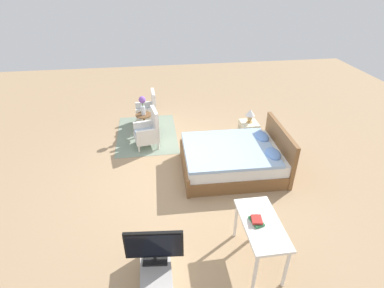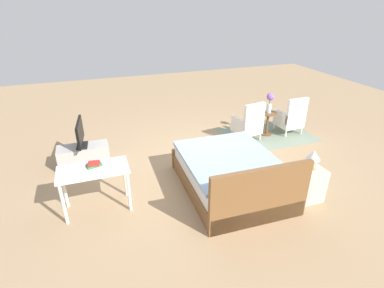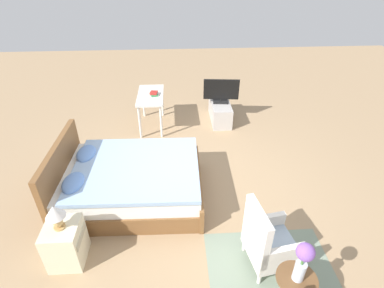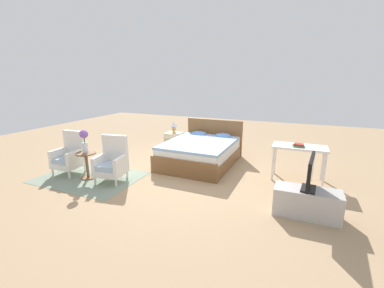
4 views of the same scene
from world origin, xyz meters
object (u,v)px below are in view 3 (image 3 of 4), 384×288
(tv_stand, at_px, (220,111))
(tv_flatscreen, at_px, (221,91))
(armchair_by_window_right, at_px, (268,242))
(vanity_desk, at_px, (151,99))
(table_lamp, at_px, (55,214))
(flower_vase, at_px, (303,259))
(book_stack, at_px, (154,93))
(bed, at_px, (129,182))
(nightstand, at_px, (66,243))

(tv_stand, height_order, tv_flatscreen, tv_flatscreen)
(armchair_by_window_right, distance_m, tv_stand, 3.66)
(vanity_desk, bearing_deg, armchair_by_window_right, -156.54)
(armchair_by_window_right, xyz_separation_m, table_lamp, (0.21, 2.38, 0.39))
(flower_vase, xyz_separation_m, book_stack, (4.04, 1.54, -0.10))
(bed, height_order, tv_stand, bed)
(tv_flatscreen, bearing_deg, flower_vase, -178.19)
(table_lamp, bearing_deg, bed, -30.54)
(nightstand, height_order, vanity_desk, vanity_desk)
(bed, distance_m, book_stack, 2.25)
(tv_flatscreen, relative_size, vanity_desk, 0.72)
(table_lamp, xyz_separation_m, book_stack, (3.25, -0.94, -0.02))
(bed, xyz_separation_m, flower_vase, (-1.86, -1.84, 0.56))
(vanity_desk, bearing_deg, tv_flatscreen, -83.60)
(tv_flatscreen, bearing_deg, armchair_by_window_right, -179.48)
(nightstand, bearing_deg, tv_stand, -34.23)
(bed, xyz_separation_m, tv_flatscreen, (2.37, -1.71, 0.40))
(armchair_by_window_right, bearing_deg, flower_vase, -170.04)
(bed, relative_size, tv_stand, 2.17)
(flower_vase, bearing_deg, book_stack, 20.91)
(bed, xyz_separation_m, nightstand, (-1.07, 0.63, -0.02))
(armchair_by_window_right, xyz_separation_m, tv_flatscreen, (3.66, 0.03, 0.32))
(bed, distance_m, vanity_desk, 2.24)
(bed, bearing_deg, book_stack, -7.91)
(nightstand, relative_size, vanity_desk, 0.54)
(armchair_by_window_right, height_order, nightstand, armchair_by_window_right)
(bed, bearing_deg, armchair_by_window_right, -126.33)
(armchair_by_window_right, relative_size, nightstand, 1.64)
(tv_stand, bearing_deg, tv_flatscreen, -5.47)
(flower_vase, relative_size, nightstand, 0.85)
(vanity_desk, bearing_deg, table_lamp, 165.27)
(nightstand, distance_m, vanity_desk, 3.41)
(flower_vase, bearing_deg, nightstand, 72.45)
(nightstand, bearing_deg, flower_vase, -107.55)
(bed, distance_m, armchair_by_window_right, 2.17)
(nightstand, relative_size, tv_flatscreen, 0.75)
(tv_flatscreen, distance_m, book_stack, 1.42)
(table_lamp, bearing_deg, flower_vase, -107.54)
(table_lamp, xyz_separation_m, tv_flatscreen, (3.44, -2.34, -0.08))
(bed, height_order, table_lamp, bed)
(table_lamp, distance_m, tv_flatscreen, 4.17)
(bed, height_order, flower_vase, flower_vase)
(vanity_desk, relative_size, book_stack, 4.26)
(tv_flatscreen, bearing_deg, bed, 144.21)
(tv_stand, relative_size, vanity_desk, 0.92)
(flower_vase, relative_size, tv_stand, 0.50)
(tv_stand, xyz_separation_m, book_stack, (-0.19, 1.41, 0.54))
(tv_stand, xyz_separation_m, vanity_desk, (-0.16, 1.48, 0.40))
(nightstand, distance_m, book_stack, 3.42)
(armchair_by_window_right, distance_m, nightstand, 2.39)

